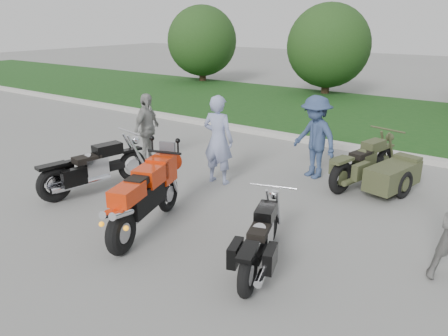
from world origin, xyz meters
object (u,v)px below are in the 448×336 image
Objects in this scene: person_denim at (315,137)px; sportbike_red at (144,195)px; cruiser_left at (91,170)px; person_stripe at (218,140)px; person_back at (147,129)px; cruiser_sidecar at (379,171)px; cruiser_right at (260,243)px.

sportbike_red is at bearing -84.42° from person_denim.
cruiser_left is 1.27× the size of person_stripe.
person_back is at bearing 116.94° from sportbike_red.
person_back is at bearing -151.41° from cruiser_sidecar.
cruiser_sidecar is (4.71, 3.45, -0.05)m from cruiser_left.
sportbike_red is 4.21m from person_denim.
cruiser_left is 1.04× the size of cruiser_sidecar.
cruiser_left is 2.66m from person_stripe.
cruiser_left is at bearing 155.41° from cruiser_right.
sportbike_red is at bearing 165.15° from cruiser_right.
cruiser_sidecar is at bearing 40.45° from sportbike_red.
person_denim reaches higher than sportbike_red.
person_back reaches higher than cruiser_left.
person_stripe is 2.13m from person_denim.
person_denim is (1.12, 4.05, 0.26)m from sportbike_red.
person_denim is at bearing -166.28° from cruiser_sidecar.
cruiser_right is at bearing -132.06° from person_back.
cruiser_right is at bearing -54.60° from person_denim.
person_stripe reaches higher than cruiser_right.
person_stripe is at bearing 58.28° from cruiser_left.
cruiser_right is at bearing 4.09° from cruiser_left.
person_stripe is (1.77, 1.93, 0.47)m from cruiser_left.
sportbike_red is at bearing -109.13° from cruiser_sidecar.
cruiser_right is at bearing 130.22° from person_stripe.
cruiser_right is at bearing -83.20° from cruiser_sidecar.
sportbike_red is 3.69m from person_back.
person_stripe reaches higher than cruiser_left.
person_back is at bearing 112.47° from cruiser_left.
cruiser_right is 1.12× the size of person_denim.
cruiser_sidecar reaches higher than cruiser_right.
cruiser_left is (-2.15, 0.61, -0.17)m from sportbike_red.
sportbike_red reaches higher than cruiser_sidecar.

